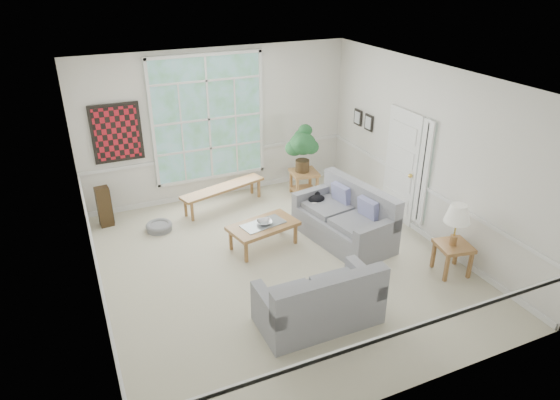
% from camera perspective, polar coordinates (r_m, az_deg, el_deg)
% --- Properties ---
extents(floor, '(5.50, 6.00, 0.01)m').
position_cam_1_polar(floor, '(8.18, -0.07, -7.35)').
color(floor, '#BFB89C').
rests_on(floor, ground).
extents(ceiling, '(5.50, 6.00, 0.02)m').
position_cam_1_polar(ceiling, '(7.00, -0.08, 13.68)').
color(ceiling, white).
rests_on(ceiling, ground).
extents(wall_back, '(5.50, 0.02, 3.00)m').
position_cam_1_polar(wall_back, '(10.11, -7.07, 8.55)').
color(wall_back, silver).
rests_on(wall_back, ground).
extents(wall_front, '(5.50, 0.02, 3.00)m').
position_cam_1_polar(wall_front, '(5.22, 13.64, -9.81)').
color(wall_front, silver).
rests_on(wall_front, ground).
extents(wall_left, '(0.02, 6.00, 3.00)m').
position_cam_1_polar(wall_left, '(6.93, -21.34, -1.50)').
color(wall_left, silver).
rests_on(wall_left, ground).
extents(wall_right, '(0.02, 6.00, 3.00)m').
position_cam_1_polar(wall_right, '(8.87, 16.46, 5.15)').
color(wall_right, silver).
rests_on(wall_right, ground).
extents(window_back, '(2.30, 0.08, 2.40)m').
position_cam_1_polar(window_back, '(9.98, -8.16, 9.15)').
color(window_back, white).
rests_on(window_back, wall_back).
extents(entry_door, '(0.08, 0.90, 2.10)m').
position_cam_1_polar(entry_door, '(9.43, 13.65, 3.79)').
color(entry_door, white).
rests_on(entry_door, floor).
extents(door_sidelight, '(0.08, 0.26, 1.90)m').
position_cam_1_polar(door_sidelight, '(8.94, 16.10, 2.96)').
color(door_sidelight, white).
rests_on(door_sidelight, wall_right).
extents(wall_art, '(0.90, 0.06, 1.10)m').
position_cam_1_polar(wall_art, '(9.68, -18.15, 7.28)').
color(wall_art, maroon).
rests_on(wall_art, wall_back).
extents(wall_frame_near, '(0.04, 0.26, 0.32)m').
position_cam_1_polar(wall_frame_near, '(10.14, 10.07, 8.69)').
color(wall_frame_near, black).
rests_on(wall_frame_near, wall_right).
extents(wall_frame_far, '(0.04, 0.26, 0.32)m').
position_cam_1_polar(wall_frame_far, '(10.46, 8.86, 9.31)').
color(wall_frame_far, black).
rests_on(wall_frame_far, wall_right).
extents(loveseat_right, '(1.24, 1.95, 0.98)m').
position_cam_1_polar(loveseat_right, '(8.68, 7.31, -1.71)').
color(loveseat_right, gray).
rests_on(loveseat_right, floor).
extents(loveseat_front, '(1.63, 0.85, 0.88)m').
position_cam_1_polar(loveseat_front, '(6.80, 4.42, -10.69)').
color(loveseat_front, gray).
rests_on(loveseat_front, floor).
extents(coffee_table, '(1.26, 0.86, 0.43)m').
position_cam_1_polar(coffee_table, '(8.55, -1.91, -4.06)').
color(coffee_table, olive).
rests_on(coffee_table, floor).
extents(pewter_bowl, '(0.35, 0.35, 0.08)m').
position_cam_1_polar(pewter_bowl, '(8.42, -1.80, -2.56)').
color(pewter_bowl, '#A4A4A9').
rests_on(pewter_bowl, coffee_table).
extents(window_bench, '(1.83, 0.85, 0.42)m').
position_cam_1_polar(window_bench, '(9.98, -6.47, 0.39)').
color(window_bench, olive).
rests_on(window_bench, floor).
extents(end_table, '(0.60, 0.60, 0.53)m').
position_cam_1_polar(end_table, '(10.39, 2.74, 1.93)').
color(end_table, olive).
rests_on(end_table, floor).
extents(houseplant, '(0.60, 0.60, 0.98)m').
position_cam_1_polar(houseplant, '(10.11, 2.61, 5.87)').
color(houseplant, '#22592C').
rests_on(houseplant, end_table).
extents(side_table, '(0.59, 0.59, 0.51)m').
position_cam_1_polar(side_table, '(8.29, 19.03, -6.33)').
color(side_table, olive).
rests_on(side_table, floor).
extents(table_lamp, '(0.53, 0.53, 0.68)m').
position_cam_1_polar(table_lamp, '(8.00, 19.47, -2.71)').
color(table_lamp, white).
rests_on(table_lamp, side_table).
extents(pet_bed, '(0.61, 0.61, 0.14)m').
position_cam_1_polar(pet_bed, '(9.38, -13.65, -2.98)').
color(pet_bed, slate).
rests_on(pet_bed, floor).
extents(floor_speaker, '(0.26, 0.21, 0.77)m').
position_cam_1_polar(floor_speaker, '(9.68, -19.45, -0.72)').
color(floor_speaker, '#382715').
rests_on(floor_speaker, floor).
extents(cat, '(0.36, 0.28, 0.15)m').
position_cam_1_polar(cat, '(9.02, 4.19, 0.15)').
color(cat, black).
rests_on(cat, loveseat_right).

